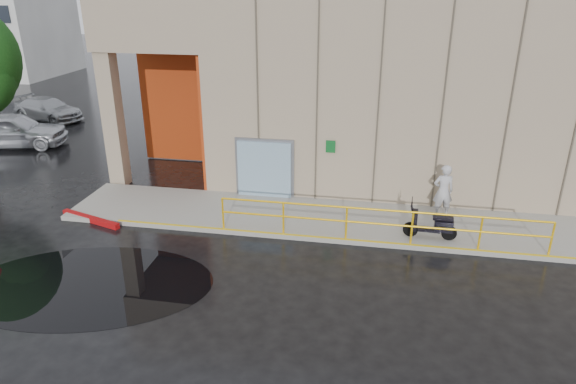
% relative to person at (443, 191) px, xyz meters
% --- Properties ---
extents(ground, '(120.00, 120.00, 0.00)m').
position_rel_person_xyz_m(ground, '(-6.23, -5.20, -1.05)').
color(ground, black).
rests_on(ground, ground).
extents(sidewalk, '(20.00, 3.00, 0.15)m').
position_rel_person_xyz_m(sidewalk, '(-2.23, -0.70, -0.97)').
color(sidewalk, gray).
rests_on(sidewalk, ground).
extents(building, '(20.00, 10.17, 8.00)m').
position_rel_person_xyz_m(building, '(-1.13, 5.79, 3.16)').
color(building, gray).
rests_on(building, ground).
extents(guardrail, '(9.56, 0.06, 1.03)m').
position_rel_person_xyz_m(guardrail, '(-1.98, -2.05, -0.37)').
color(guardrail, '#ECB10C').
rests_on(guardrail, sidewalk).
extents(person, '(0.72, 0.55, 1.79)m').
position_rel_person_xyz_m(person, '(0.00, 0.00, 0.00)').
color(person, '#B2B1B6').
rests_on(person, sidewalk).
extents(scooter, '(1.58, 0.58, 1.21)m').
position_rel_person_xyz_m(scooter, '(-0.45, -1.60, -0.20)').
color(scooter, black).
rests_on(scooter, sidewalk).
extents(red_curb, '(2.34, 0.91, 0.18)m').
position_rel_person_xyz_m(red_curb, '(-11.23, -2.10, -0.96)').
color(red_curb, '#9E0A0C').
rests_on(red_curb, ground).
extents(puddle, '(7.11, 5.11, 0.01)m').
position_rel_person_xyz_m(puddle, '(-9.33, -5.56, -1.04)').
color(puddle, black).
rests_on(puddle, ground).
extents(car_a, '(5.06, 2.99, 1.62)m').
position_rel_person_xyz_m(car_a, '(-19.01, 4.74, -0.24)').
color(car_a, silver).
rests_on(car_a, ground).
extents(car_c, '(4.56, 2.87, 1.23)m').
position_rel_person_xyz_m(car_c, '(-20.45, 9.60, -0.43)').
color(car_c, '#A1A4A8').
rests_on(car_c, ground).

